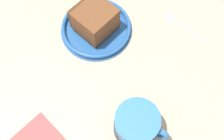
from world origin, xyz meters
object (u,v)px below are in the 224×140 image
Objects in this scene: small_plate at (96,28)px; teaspoon at (176,21)px; cake_slice at (95,20)px; tea_mug at (136,126)px.

teaspoon is (-10.24, 16.37, -0.48)cm from small_plate.
small_plate is 1.64× the size of cake_slice.
cake_slice is 0.95× the size of tea_mug.
cake_slice is at bearing -58.58° from teaspoon.
small_plate is at bearing -57.97° from teaspoon.
cake_slice is 25.40cm from tea_mug.
small_plate is 3.23cm from cake_slice.
small_plate is at bearing 72.59° from cake_slice.
cake_slice is (-0.08, -0.26, 3.22)cm from small_plate.
cake_slice is at bearing -107.41° from small_plate.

